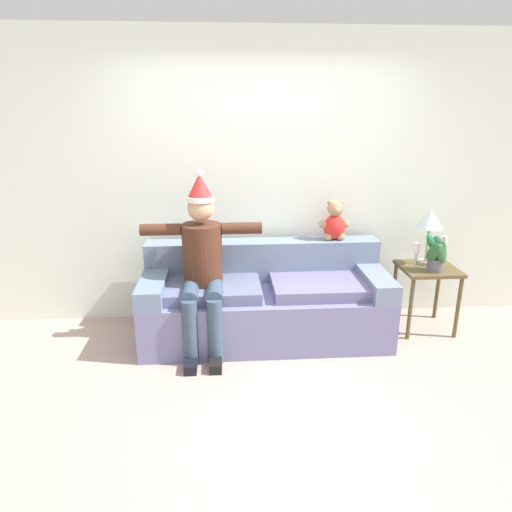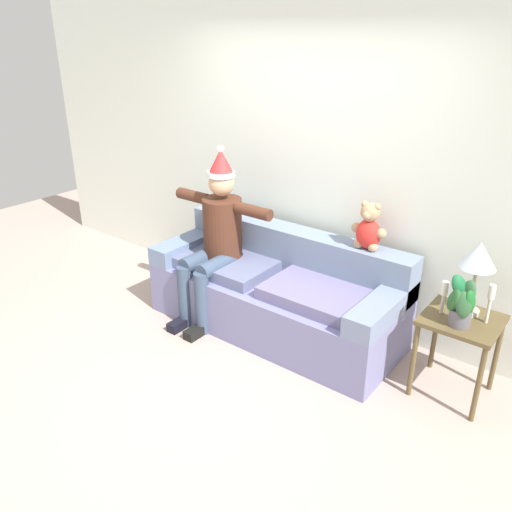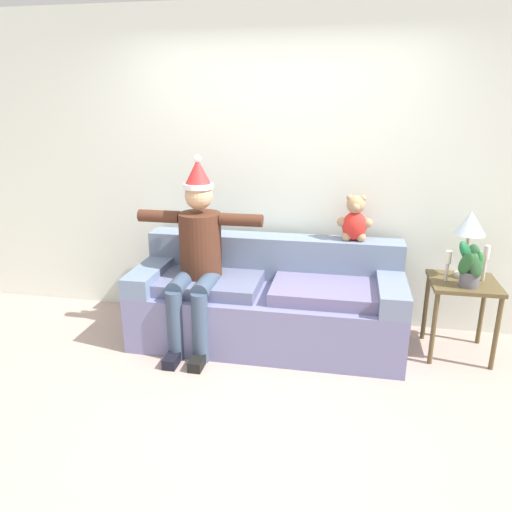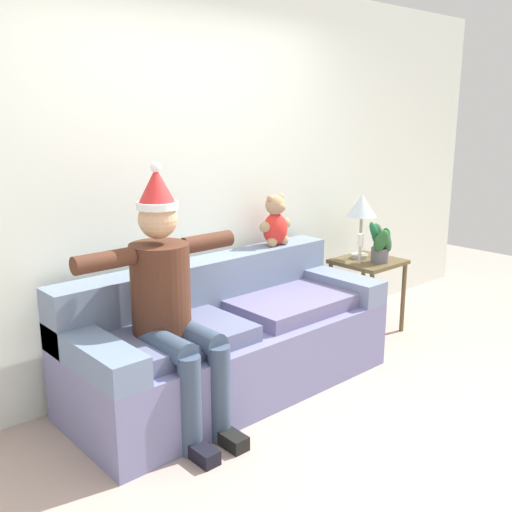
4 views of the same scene
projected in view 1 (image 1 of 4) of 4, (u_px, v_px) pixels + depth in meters
ground_plane at (277, 402)px, 3.30m from camera, size 10.00×10.00×0.00m
back_wall at (261, 181)px, 4.35m from camera, size 7.00×0.10×2.70m
couch at (265, 301)px, 4.18m from camera, size 2.17×0.85×0.83m
person_seated at (202, 261)px, 3.85m from camera, size 1.02×0.77×1.54m
teddy_bear at (335, 222)px, 4.26m from camera, size 0.29×0.17×0.38m
side_table at (427, 278)px, 4.26m from camera, size 0.50×0.48×0.62m
table_lamp at (430, 221)px, 4.19m from camera, size 0.24×0.24×0.53m
potted_plant at (436, 254)px, 4.08m from camera, size 0.23×0.22×0.36m
candle_tall at (416, 252)px, 4.15m from camera, size 0.04×0.04×0.24m
candle_short at (444, 247)px, 4.22m from camera, size 0.04×0.04×0.28m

